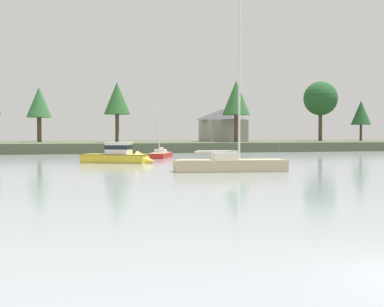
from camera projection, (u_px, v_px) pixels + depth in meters
far_shore_bank at (76, 146)px, 112.85m from camera, size 163.66×49.68×1.71m
sailboat_red at (160, 156)px, 74.52m from camera, size 5.04×7.76×10.86m
cruiser_yellow at (122, 158)px, 61.25m from camera, size 8.60×6.18×4.35m
sailboat_sand at (230, 168)px, 47.14m from camera, size 9.97×3.83×15.60m
mooring_buoy_yellow at (91, 157)px, 76.82m from camera, size 0.46×0.46×0.51m
shore_tree_left_mid at (236, 98)px, 105.79m from camera, size 5.45×5.45×11.97m
shore_tree_inland_a at (361, 113)px, 127.44m from camera, size 4.65×4.65×9.48m
shore_tree_right at (39, 103)px, 106.97m from camera, size 4.90×4.90×10.86m
shore_tree_right_mid at (117, 99)px, 103.78m from camera, size 5.04×5.04×11.52m
shore_tree_center_right at (321, 99)px, 126.24m from camera, size 7.90×7.90×13.84m
cottage_eastern at (223, 125)px, 115.14m from camera, size 8.62×9.93×6.90m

